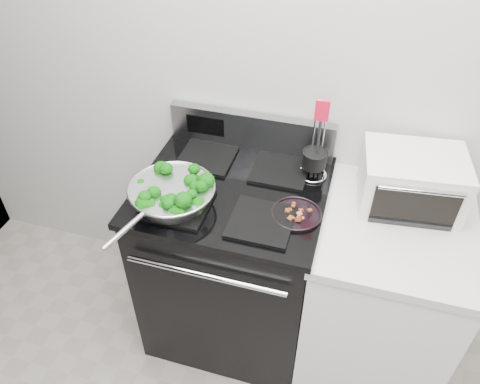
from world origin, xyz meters
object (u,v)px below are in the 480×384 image
at_px(gas_range, 233,260).
at_px(utensil_holder, 314,163).
at_px(toaster_oven, 411,180).
at_px(bacon_plate, 296,212).
at_px(skillet, 172,194).

distance_m(gas_range, utensil_holder, 0.64).
xyz_separation_m(gas_range, utensil_holder, (0.31, 0.17, 0.53)).
bearing_deg(toaster_oven, bacon_plate, -156.19).
bearing_deg(toaster_oven, utensil_holder, 169.83).
distance_m(utensil_holder, toaster_oven, 0.40).
bearing_deg(bacon_plate, toaster_oven, 30.07).
bearing_deg(toaster_oven, gas_range, -174.47).
relative_size(gas_range, utensil_holder, 3.01).
distance_m(skillet, utensil_holder, 0.61).
bearing_deg(gas_range, toaster_oven, 11.79).
bearing_deg(skillet, gas_range, 55.59).
height_order(gas_range, bacon_plate, gas_range).
bearing_deg(toaster_oven, skillet, -167.11).
xyz_separation_m(bacon_plate, toaster_oven, (0.42, 0.24, 0.07)).
bearing_deg(gas_range, bacon_plate, -17.74).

